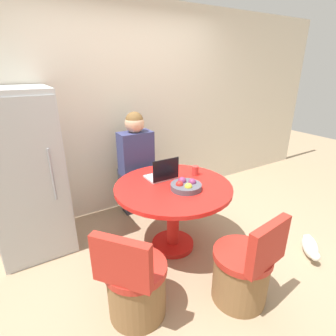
% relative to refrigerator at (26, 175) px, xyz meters
% --- Properties ---
extents(ground_plane, '(12.00, 12.00, 0.00)m').
position_rel_refrigerator_xyz_m(ground_plane, '(1.32, -1.13, -0.84)').
color(ground_plane, '#9E8466').
extents(wall_back, '(7.00, 0.06, 2.60)m').
position_rel_refrigerator_xyz_m(wall_back, '(1.32, 0.39, 0.46)').
color(wall_back, beige).
rests_on(wall_back, ground_plane).
extents(refrigerator, '(0.68, 0.70, 1.67)m').
position_rel_refrigerator_xyz_m(refrigerator, '(0.00, 0.00, 0.00)').
color(refrigerator, silver).
rests_on(refrigerator, ground_plane).
extents(dining_table, '(1.18, 1.18, 0.74)m').
position_rel_refrigerator_xyz_m(dining_table, '(1.24, -0.78, -0.26)').
color(dining_table, red).
rests_on(dining_table, ground_plane).
extents(chair_near_left_corner, '(0.55, 0.55, 0.83)m').
position_rel_refrigerator_xyz_m(chair_near_left_corner, '(0.54, -1.34, -0.56)').
color(chair_near_left_corner, brown).
rests_on(chair_near_left_corner, ground_plane).
extents(chair_near_camera, '(0.48, 0.49, 0.83)m').
position_rel_refrigerator_xyz_m(chair_near_camera, '(1.35, -1.67, -0.56)').
color(chair_near_camera, brown).
rests_on(chair_near_camera, ground_plane).
extents(person_seated, '(0.40, 0.37, 1.36)m').
position_rel_refrigerator_xyz_m(person_seated, '(1.20, 0.03, -0.07)').
color(person_seated, '#2D2D38').
rests_on(person_seated, ground_plane).
extents(laptop, '(0.30, 0.24, 0.24)m').
position_rel_refrigerator_xyz_m(laptop, '(1.23, -0.59, -0.05)').
color(laptop, '#B7B7BC').
rests_on(laptop, dining_table).
extents(fruit_bowl, '(0.30, 0.30, 0.10)m').
position_rel_refrigerator_xyz_m(fruit_bowl, '(1.29, -0.92, -0.06)').
color(fruit_bowl, '#4C4C56').
rests_on(fruit_bowl, dining_table).
extents(coffee_cup, '(0.07, 0.07, 0.10)m').
position_rel_refrigerator_xyz_m(coffee_cup, '(1.59, -0.69, -0.05)').
color(coffee_cup, '#B2332D').
rests_on(coffee_cup, dining_table).
extents(cat, '(0.36, 0.35, 0.16)m').
position_rel_refrigerator_xyz_m(cat, '(2.40, -1.65, -0.75)').
color(cat, white).
rests_on(cat, ground_plane).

